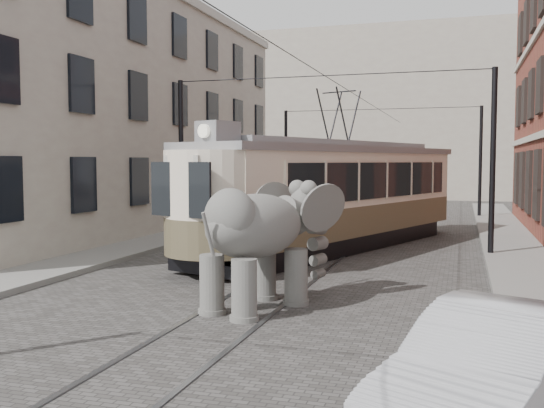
% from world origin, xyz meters
% --- Properties ---
extents(ground, '(120.00, 120.00, 0.00)m').
position_xyz_m(ground, '(0.00, 0.00, 0.00)').
color(ground, '#494643').
extents(tram_rails, '(1.54, 80.00, 0.02)m').
position_xyz_m(tram_rails, '(0.00, 0.00, 0.01)').
color(tram_rails, slate).
rests_on(tram_rails, ground).
extents(sidewalk_right, '(2.00, 60.00, 0.15)m').
position_xyz_m(sidewalk_right, '(6.00, 0.00, 0.07)').
color(sidewalk_right, slate).
rests_on(sidewalk_right, ground).
extents(sidewalk_left, '(2.00, 60.00, 0.15)m').
position_xyz_m(sidewalk_left, '(-6.50, 0.00, 0.07)').
color(sidewalk_left, slate).
rests_on(sidewalk_left, ground).
extents(stucco_building, '(7.00, 24.00, 10.00)m').
position_xyz_m(stucco_building, '(-11.00, 10.00, 5.00)').
color(stucco_building, gray).
rests_on(stucco_building, ground).
extents(distant_block, '(28.00, 10.00, 14.00)m').
position_xyz_m(distant_block, '(0.00, 40.00, 7.00)').
color(distant_block, gray).
rests_on(distant_block, ground).
extents(catenary, '(11.00, 30.20, 6.00)m').
position_xyz_m(catenary, '(-0.20, 5.00, 3.00)').
color(catenary, black).
rests_on(catenary, ground).
extents(tram, '(7.43, 13.95, 5.48)m').
position_xyz_m(tram, '(0.20, 6.34, 2.74)').
color(tram, beige).
rests_on(tram, ground).
extents(elephant, '(3.80, 4.92, 2.66)m').
position_xyz_m(elephant, '(0.24, -2.72, 1.33)').
color(elephant, '#5C5A55').
rests_on(elephant, ground).
extents(parked_car, '(2.94, 4.54, 1.41)m').
position_xyz_m(parked_car, '(4.67, -7.37, 0.71)').
color(parked_car, '#A3A2A7').
rests_on(parked_car, ground).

